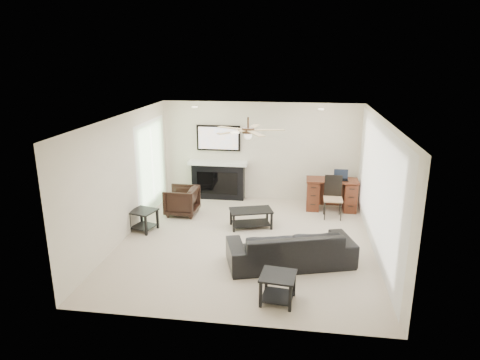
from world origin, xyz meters
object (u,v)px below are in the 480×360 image
(armchair, at_px, (182,201))
(desk, at_px, (331,195))
(fireplace_unit, at_px, (218,163))
(coffee_table, at_px, (251,218))
(sofa, at_px, (290,247))

(armchair, height_order, desk, desk)
(fireplace_unit, height_order, desk, fireplace_unit)
(coffee_table, bearing_deg, sofa, -78.33)
(coffee_table, bearing_deg, armchair, 144.39)
(sofa, distance_m, fireplace_unit, 3.99)
(armchair, bearing_deg, sofa, 51.87)
(fireplace_unit, bearing_deg, desk, -8.63)
(coffee_table, bearing_deg, fireplace_unit, 103.06)
(sofa, relative_size, armchair, 3.06)
(armchair, xyz_separation_m, desk, (3.49, 0.82, 0.05))
(armchair, height_order, fireplace_unit, fireplace_unit)
(desk, bearing_deg, fireplace_unit, 171.37)
(sofa, bearing_deg, coffee_table, -77.49)
(armchair, relative_size, fireplace_unit, 0.38)
(armchair, relative_size, coffee_table, 0.81)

